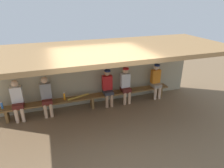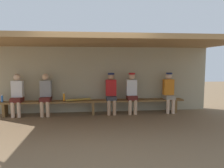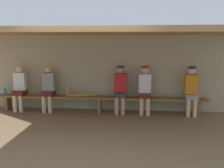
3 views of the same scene
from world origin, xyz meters
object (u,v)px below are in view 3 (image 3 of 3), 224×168
at_px(bench, 100,99).
at_px(baseball_bat, 83,95).
at_px(player_with_sunglasses, 145,88).
at_px(water_bottle_clear, 5,91).
at_px(player_in_blue, 191,88).
at_px(water_bottle_green, 68,92).
at_px(player_near_post, 20,86).
at_px(player_rightmost, 120,87).
at_px(player_leftmost, 48,87).

height_order(bench, baseball_bat, baseball_bat).
bearing_deg(player_with_sunglasses, water_bottle_clear, 179.56).
height_order(player_in_blue, water_bottle_green, player_in_blue).
relative_size(player_in_blue, player_near_post, 1.01).
relative_size(player_with_sunglasses, player_in_blue, 1.00).
bearing_deg(player_rightmost, player_near_post, -179.99).
bearing_deg(player_in_blue, water_bottle_green, 179.71).
distance_m(player_with_sunglasses, player_near_post, 3.64).
xyz_separation_m(bench, player_in_blue, (2.54, 0.00, 0.36)).
height_order(bench, water_bottle_green, water_bottle_green).
height_order(water_bottle_clear, baseball_bat, water_bottle_clear).
bearing_deg(water_bottle_clear, water_bottle_green, -0.43).
xyz_separation_m(player_with_sunglasses, baseball_bat, (-1.75, -0.00, -0.25)).
relative_size(player_rightmost, baseball_bat, 1.68).
bearing_deg(water_bottle_clear, player_leftmost, -1.39).
bearing_deg(water_bottle_green, water_bottle_clear, 179.57).
bearing_deg(water_bottle_green, player_with_sunglasses, -0.45).
distance_m(player_leftmost, water_bottle_green, 0.58).
height_order(player_leftmost, water_bottle_green, player_leftmost).
relative_size(player_with_sunglasses, player_rightmost, 1.00).
xyz_separation_m(player_with_sunglasses, water_bottle_clear, (-4.11, 0.03, -0.18)).
xyz_separation_m(bench, player_rightmost, (0.59, 0.00, 0.36)).
bearing_deg(player_rightmost, player_in_blue, 0.00).
relative_size(player_rightmost, water_bottle_clear, 6.06).
bearing_deg(bench, player_rightmost, 0.35).
distance_m(player_with_sunglasses, water_bottle_green, 2.22).
height_order(player_with_sunglasses, player_near_post, player_with_sunglasses).
distance_m(player_rightmost, player_leftmost, 2.09).
height_order(water_bottle_green, baseball_bat, water_bottle_green).
bearing_deg(water_bottle_clear, baseball_bat, -0.86).
bearing_deg(player_in_blue, player_near_post, -179.99).
xyz_separation_m(player_in_blue, baseball_bat, (-3.01, -0.00, -0.25)).
distance_m(player_leftmost, baseball_bat, 1.05).
bearing_deg(baseball_bat, player_near_post, 163.58).
xyz_separation_m(bench, player_leftmost, (-1.50, 0.00, 0.34)).
bearing_deg(player_near_post, bench, -0.07).
height_order(player_rightmost, player_leftmost, player_rightmost).
bearing_deg(bench, water_bottle_green, 178.71).
height_order(player_rightmost, player_near_post, player_rightmost).
relative_size(player_in_blue, water_bottle_clear, 6.06).
relative_size(player_with_sunglasses, player_near_post, 1.01).
height_order(player_leftmost, player_in_blue, player_in_blue).
height_order(bench, player_leftmost, player_leftmost).
height_order(water_bottle_clear, water_bottle_green, water_bottle_green).
xyz_separation_m(player_in_blue, water_bottle_clear, (-5.37, 0.03, -0.18)).
bearing_deg(player_near_post, player_rightmost, 0.01).
distance_m(player_rightmost, baseball_bat, 1.09).
bearing_deg(player_in_blue, baseball_bat, -179.93).
xyz_separation_m(player_with_sunglasses, player_leftmost, (-2.77, -0.00, -0.02)).
distance_m(water_bottle_clear, water_bottle_green, 1.90).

